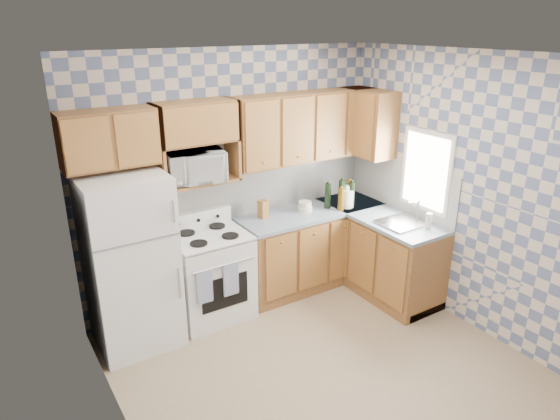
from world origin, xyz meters
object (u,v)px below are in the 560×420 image
object	(u,v)px
stove_body	(211,276)
microwave	(196,166)
refrigerator	(130,263)
electric_kettle	(347,198)

from	to	relation	value
stove_body	microwave	size ratio (longest dim) A/B	1.65
microwave	refrigerator	bearing A→B (deg)	-157.67
refrigerator	microwave	world-z (taller)	microwave
microwave	electric_kettle	xyz separation A→B (m)	(1.72, -0.26, -0.58)
refrigerator	stove_body	bearing A→B (deg)	1.78
stove_body	electric_kettle	distance (m)	1.79
refrigerator	electric_kettle	world-z (taller)	refrigerator
electric_kettle	refrigerator	bearing A→B (deg)	177.98
microwave	electric_kettle	world-z (taller)	microwave
microwave	electric_kettle	distance (m)	1.83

